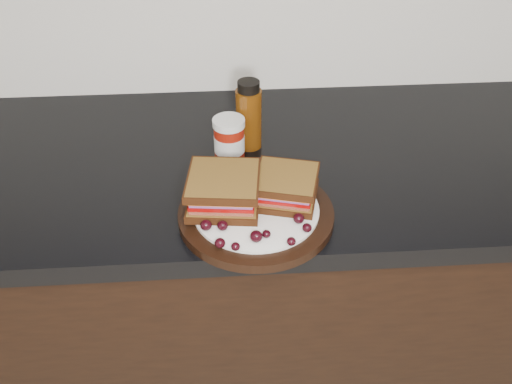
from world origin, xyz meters
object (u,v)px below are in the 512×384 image
(sandwich_left, at_px, (224,190))
(condiment_jar, at_px, (229,140))
(oil_bottle, at_px, (249,115))
(plate, at_px, (256,214))

(sandwich_left, bearing_deg, condiment_jar, 91.43)
(condiment_jar, relative_size, oil_bottle, 0.63)
(sandwich_left, height_order, condiment_jar, condiment_jar)
(plate, xyz_separation_m, condiment_jar, (-0.04, 0.19, 0.04))
(sandwich_left, xyz_separation_m, oil_bottle, (0.06, 0.22, 0.02))
(condiment_jar, bearing_deg, plate, -77.89)
(sandwich_left, relative_size, oil_bottle, 0.84)
(condiment_jar, bearing_deg, oil_bottle, 50.03)
(sandwich_left, bearing_deg, plate, -11.99)
(oil_bottle, bearing_deg, condiment_jar, -129.97)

